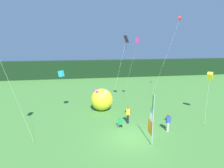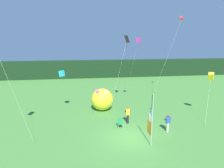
% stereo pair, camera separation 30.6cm
% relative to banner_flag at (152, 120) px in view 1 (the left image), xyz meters
% --- Properties ---
extents(ground_plane, '(120.00, 120.00, 0.00)m').
position_rel_banner_flag_xyz_m(ground_plane, '(-1.31, 1.15, -1.96)').
color(ground_plane, '#478438').
extents(distant_treeline, '(80.00, 2.40, 3.74)m').
position_rel_banner_flag_xyz_m(distant_treeline, '(-1.31, 28.81, -0.09)').
color(distant_treeline, black).
rests_on(distant_treeline, ground).
extents(banner_flag, '(0.06, 1.03, 4.09)m').
position_rel_banner_flag_xyz_m(banner_flag, '(0.00, 0.00, 0.00)').
color(banner_flag, '#B7B7BC').
rests_on(banner_flag, ground).
extents(person_near_banner, '(0.55, 0.48, 1.70)m').
position_rel_banner_flag_xyz_m(person_near_banner, '(-0.86, 3.99, -1.05)').
color(person_near_banner, black).
rests_on(person_near_banner, ground).
extents(person_mid_field, '(0.55, 0.48, 1.64)m').
position_rel_banner_flag_xyz_m(person_mid_field, '(2.24, 1.76, -1.09)').
color(person_mid_field, '#B7B2A3').
rests_on(person_mid_field, ground).
extents(inflatable_balloon, '(2.55, 2.55, 2.55)m').
position_rel_banner_flag_xyz_m(inflatable_balloon, '(-2.99, 8.02, -0.68)').
color(inflatable_balloon, yellow).
rests_on(inflatable_balloon, ground).
extents(folding_chair, '(0.51, 0.51, 0.89)m').
position_rel_banner_flag_xyz_m(folding_chair, '(-1.76, 3.18, -1.45)').
color(folding_chair, '#BCBCC1').
rests_on(folding_chair, ground).
extents(kite_red_delta_0, '(4.21, 0.79, 11.19)m').
position_rel_banner_flag_xyz_m(kite_red_delta_0, '(8.21, 12.29, 8.80)').
color(kite_red_delta_0, brown).
rests_on(kite_red_delta_0, ground).
extents(kite_cyan_box_1, '(0.68, 2.69, 4.82)m').
position_rel_banner_flag_xyz_m(kite_cyan_box_1, '(-7.32, 7.70, 2.49)').
color(kite_cyan_box_1, brown).
rests_on(kite_cyan_box_1, ground).
extents(kite_magenta_box_2, '(1.07, 3.92, 8.26)m').
position_rel_banner_flag_xyz_m(kite_magenta_box_2, '(1.39, 9.03, 5.92)').
color(kite_magenta_box_2, brown).
rests_on(kite_magenta_box_2, ground).
extents(kite_yellow_box_3, '(2.19, 2.79, 4.75)m').
position_rel_banner_flag_xyz_m(kite_yellow_box_3, '(7.97, 4.64, 2.33)').
color(kite_yellow_box_3, brown).
rests_on(kite_yellow_box_3, ground).
extents(kite_black_diamond_4, '(2.62, 2.33, 8.50)m').
position_rel_banner_flag_xyz_m(kite_black_diamond_4, '(-0.09, 8.90, 5.65)').
color(kite_black_diamond_4, brown).
rests_on(kite_black_diamond_4, ground).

